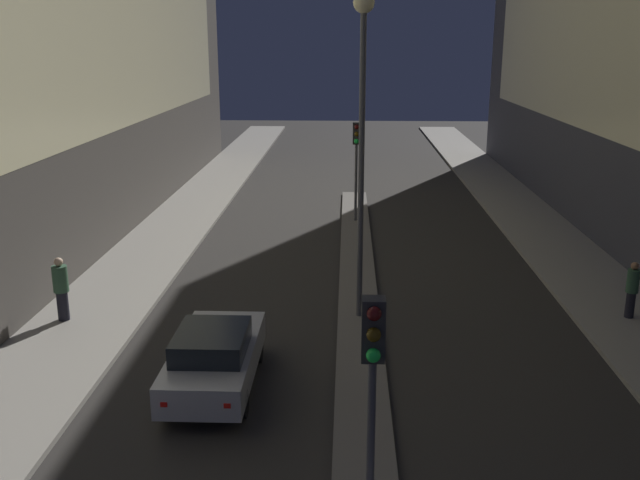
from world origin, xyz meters
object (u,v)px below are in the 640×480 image
at_px(car_left_lane, 214,357).
at_px(traffic_light_near, 372,375).
at_px(street_lamp, 362,100).
at_px(pedestrian_on_left_sidewalk, 61,288).
at_px(pedestrian_on_right_sidewalk, 632,288).
at_px(traffic_light_mid, 356,149).

bearing_deg(car_left_lane, traffic_light_near, -59.76).
bearing_deg(street_lamp, pedestrian_on_left_sidewalk, -175.58).
relative_size(pedestrian_on_left_sidewalk, pedestrian_on_right_sidewalk, 1.12).
height_order(car_left_lane, pedestrian_on_left_sidewalk, pedestrian_on_left_sidewalk).
distance_m(traffic_light_mid, car_left_lane, 15.88).
bearing_deg(street_lamp, pedestrian_on_right_sidewalk, 1.20).
distance_m(street_lamp, car_left_lane, 7.64).
xyz_separation_m(street_lamp, car_left_lane, (-3.33, -4.25, -5.40)).
bearing_deg(pedestrian_on_right_sidewalk, street_lamp, -178.80).
distance_m(traffic_light_near, pedestrian_on_right_sidewalk, 12.87).
xyz_separation_m(traffic_light_mid, pedestrian_on_right_sidewalk, (7.61, -10.91, -2.24)).
distance_m(traffic_light_near, street_lamp, 10.40).
bearing_deg(traffic_light_mid, traffic_light_near, -90.00).
relative_size(car_left_lane, pedestrian_on_left_sidewalk, 2.38).
height_order(car_left_lane, pedestrian_on_right_sidewalk, pedestrian_on_right_sidewalk).
bearing_deg(traffic_light_near, car_left_lane, 120.24).
bearing_deg(pedestrian_on_left_sidewalk, traffic_light_near, -48.54).
bearing_deg(street_lamp, car_left_lane, -128.09).
height_order(pedestrian_on_left_sidewalk, pedestrian_on_right_sidewalk, pedestrian_on_left_sidewalk).
relative_size(traffic_light_near, pedestrian_on_right_sidewalk, 2.59).
relative_size(traffic_light_mid, car_left_lane, 0.98).
relative_size(traffic_light_mid, pedestrian_on_right_sidewalk, 2.59).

